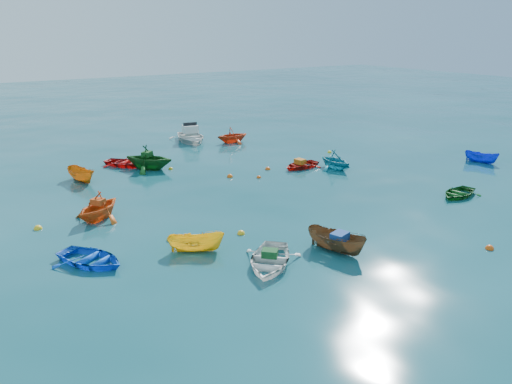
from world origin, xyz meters
TOP-DOWN VIEW (x-y plane):
  - ground at (0.00, 0.00)m, footprint 160.00×160.00m
  - dinghy_blue_sw at (-9.95, 1.82)m, footprint 3.46×3.77m
  - dinghy_white_near at (-3.96, -2.20)m, footprint 4.00×4.03m
  - sampan_brown_mid at (-0.81, -2.62)m, footprint 1.85×2.99m
  - dinghy_orange_w at (-8.26, 6.63)m, footprint 3.74×3.65m
  - sampan_yellow_mid at (-5.83, 0.59)m, footprint 2.55×1.98m
  - dinghy_green_e at (9.92, -0.75)m, footprint 3.05×2.43m
  - dinghy_cyan_se at (7.88, 7.44)m, footprint 2.39×2.73m
  - sampan_orange_n at (-7.33, 13.56)m, footprint 1.59×2.84m
  - dinghy_green_n at (-2.77, 14.06)m, footprint 4.33×4.36m
  - dinghy_red_ne at (6.07, 8.83)m, footprint 3.05×2.38m
  - sampan_blue_far at (17.72, 3.12)m, footprint 1.50×2.48m
  - dinghy_red_far at (-3.89, 15.75)m, footprint 3.51×3.74m
  - dinghy_orange_far at (6.07, 18.18)m, footprint 2.78×2.42m
  - motorboat_white at (3.31, 20.41)m, footprint 3.90×4.89m
  - tarp_green_a at (-3.89, -2.13)m, footprint 0.78×0.78m
  - tarp_blue_a at (-0.76, -2.76)m, footprint 0.87×0.76m
  - tarp_orange_a at (-8.22, 6.66)m, footprint 0.73×0.77m
  - tarp_green_b at (-2.84, 14.13)m, footprint 0.87×0.86m
  - tarp_orange_b at (5.98, 8.82)m, footprint 0.62×0.76m
  - buoy_ye_a at (-6.27, 2.28)m, footprint 0.39×0.39m
  - buoy_or_b at (4.94, -6.02)m, footprint 0.37×0.37m
  - buoy_ye_b at (-11.09, 6.86)m, footprint 0.39×0.39m
  - buoy_or_c at (0.88, 9.50)m, footprint 0.39×0.39m
  - buoy_ye_c at (-3.26, 1.17)m, footprint 0.36×0.36m
  - buoy_or_d at (3.92, 9.68)m, footprint 0.36×0.36m
  - buoy_ye_d at (-1.58, 13.25)m, footprint 0.30×0.30m
  - buoy_or_e at (2.35, 8.36)m, footprint 0.30×0.30m
  - buoy_ye_e at (10.57, 11.11)m, footprint 0.31×0.31m

SIDE VIEW (x-z plane):
  - ground at x=0.00m, z-range 0.00..0.00m
  - dinghy_blue_sw at x=-9.95m, z-range -0.32..0.32m
  - dinghy_white_near at x=-3.96m, z-range -0.34..0.34m
  - sampan_brown_mid at x=-0.81m, z-range -0.54..0.54m
  - dinghy_orange_w at x=-8.26m, z-range -0.75..0.75m
  - sampan_yellow_mid at x=-5.83m, z-range -0.47..0.47m
  - dinghy_green_e at x=9.92m, z-range -0.28..0.28m
  - dinghy_cyan_se at x=7.88m, z-range -0.69..0.69m
  - sampan_orange_n at x=-7.33m, z-range -0.52..0.52m
  - dinghy_green_n at x=-2.77m, z-range -0.87..0.87m
  - dinghy_red_ne at x=6.07m, z-range -0.29..0.29m
  - sampan_blue_far at x=17.72m, z-range -0.45..0.45m
  - dinghy_red_far at x=-3.89m, z-range -0.32..0.32m
  - dinghy_orange_far at x=6.07m, z-range -0.70..0.70m
  - motorboat_white at x=3.31m, z-range -0.75..0.75m
  - buoy_ye_a at x=-6.27m, z-range -0.19..0.19m
  - buoy_or_b at x=4.94m, z-range -0.18..0.18m
  - buoy_ye_b at x=-11.09m, z-range -0.19..0.19m
  - buoy_or_c at x=0.88m, z-range -0.19..0.19m
  - buoy_ye_c at x=-3.26m, z-range -0.18..0.18m
  - buoy_or_d at x=3.92m, z-range -0.18..0.18m
  - buoy_ye_d at x=-1.58m, z-range -0.15..0.15m
  - buoy_or_e at x=2.35m, z-range -0.15..0.15m
  - buoy_ye_e at x=10.57m, z-range -0.16..0.16m
  - tarp_orange_b at x=5.98m, z-range 0.29..0.63m
  - tarp_green_a at x=-3.89m, z-range 0.34..0.65m
  - tarp_blue_a at x=-0.76m, z-range 0.54..0.90m
  - tarp_orange_a at x=-8.22m, z-range 0.75..1.04m
  - tarp_green_b at x=-2.84m, z-range 0.87..1.21m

